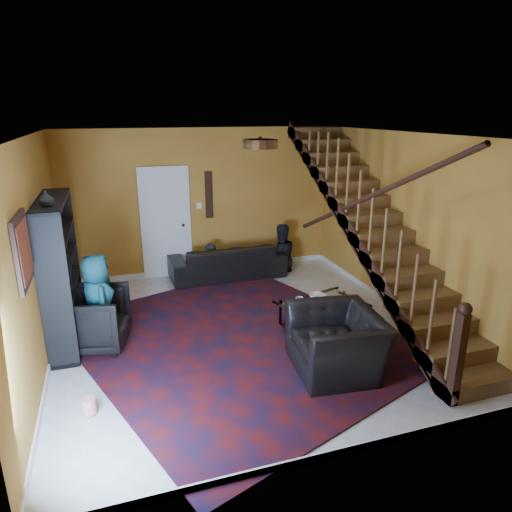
{
  "coord_description": "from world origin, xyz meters",
  "views": [
    {
      "loc": [
        -1.69,
        -5.82,
        3.11
      ],
      "look_at": [
        0.34,
        0.4,
        1.0
      ],
      "focal_mm": 32.0,
      "sensor_mm": 36.0,
      "label": 1
    }
  ],
  "objects_px": {
    "sofa": "(227,261)",
    "armchair_right": "(337,342)",
    "bookshelf": "(61,274)",
    "coffee_table": "(321,314)",
    "armchair_left": "(93,319)"
  },
  "relations": [
    {
      "from": "sofa",
      "to": "coffee_table",
      "type": "xyz_separation_m",
      "value": [
        0.74,
        -2.6,
        -0.08
      ]
    },
    {
      "from": "armchair_right",
      "to": "coffee_table",
      "type": "distance_m",
      "value": 1.11
    },
    {
      "from": "armchair_right",
      "to": "sofa",
      "type": "bearing_deg",
      "value": -167.05
    },
    {
      "from": "bookshelf",
      "to": "armchair_left",
      "type": "xyz_separation_m",
      "value": [
        0.35,
        -0.41,
        -0.56
      ]
    },
    {
      "from": "sofa",
      "to": "armchair_left",
      "type": "height_order",
      "value": "armchair_left"
    },
    {
      "from": "armchair_left",
      "to": "armchair_right",
      "type": "xyz_separation_m",
      "value": [
        2.87,
        -1.54,
        -0.03
      ]
    },
    {
      "from": "armchair_left",
      "to": "coffee_table",
      "type": "relative_size",
      "value": 0.71
    },
    {
      "from": "sofa",
      "to": "coffee_table",
      "type": "height_order",
      "value": "sofa"
    },
    {
      "from": "sofa",
      "to": "coffee_table",
      "type": "distance_m",
      "value": 2.71
    },
    {
      "from": "bookshelf",
      "to": "coffee_table",
      "type": "xyz_separation_m",
      "value": [
        3.53,
        -0.9,
        -0.72
      ]
    },
    {
      "from": "bookshelf",
      "to": "armchair_left",
      "type": "distance_m",
      "value": 0.78
    },
    {
      "from": "bookshelf",
      "to": "sofa",
      "type": "distance_m",
      "value": 3.32
    },
    {
      "from": "bookshelf",
      "to": "armchair_right",
      "type": "relative_size",
      "value": 1.73
    },
    {
      "from": "sofa",
      "to": "armchair_right",
      "type": "relative_size",
      "value": 1.89
    },
    {
      "from": "sofa",
      "to": "armchair_left",
      "type": "distance_m",
      "value": 3.22
    }
  ]
}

